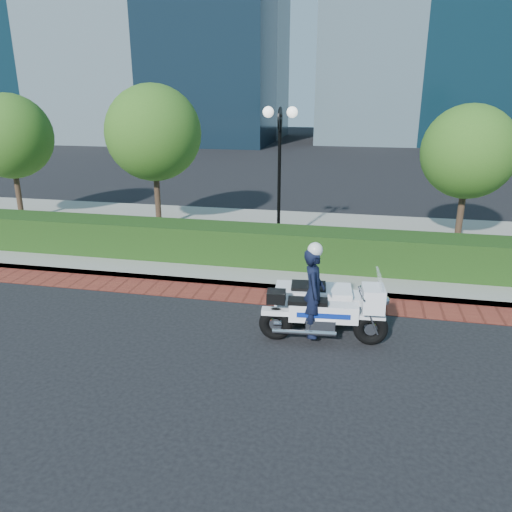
% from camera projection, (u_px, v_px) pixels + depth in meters
% --- Properties ---
extents(ground, '(120.00, 120.00, 0.00)m').
position_uv_depth(ground, '(195.00, 318.00, 11.06)').
color(ground, black).
rests_on(ground, ground).
extents(brick_strip, '(60.00, 1.00, 0.01)m').
position_uv_depth(brick_strip, '(214.00, 292.00, 12.45)').
color(brick_strip, maroon).
rests_on(brick_strip, ground).
extents(sidewalk, '(60.00, 8.00, 0.15)m').
position_uv_depth(sidewalk, '(253.00, 239.00, 16.61)').
color(sidewalk, gray).
rests_on(sidewalk, ground).
extents(hedge_main, '(18.00, 1.20, 1.00)m').
position_uv_depth(hedge_main, '(235.00, 244.00, 14.20)').
color(hedge_main, black).
rests_on(hedge_main, sidewalk).
extents(lamppost, '(1.02, 0.70, 4.21)m').
position_uv_depth(lamppost, '(280.00, 156.00, 14.76)').
color(lamppost, black).
rests_on(lamppost, sidewalk).
extents(tree_a, '(3.00, 3.00, 4.58)m').
position_uv_depth(tree_a, '(10.00, 136.00, 17.83)').
color(tree_a, '#332319').
rests_on(tree_a, sidewalk).
extents(tree_b, '(3.20, 3.20, 4.89)m').
position_uv_depth(tree_b, '(153.00, 133.00, 16.69)').
color(tree_b, '#332319').
rests_on(tree_b, sidewalk).
extents(tree_c, '(2.80, 2.80, 4.30)m').
position_uv_depth(tree_c, '(469.00, 152.00, 14.86)').
color(tree_c, '#332319').
rests_on(tree_c, sidewalk).
extents(police_motorcycle, '(2.57, 1.82, 2.08)m').
position_uv_depth(police_motorcycle, '(318.00, 302.00, 10.16)').
color(police_motorcycle, black).
rests_on(police_motorcycle, ground).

